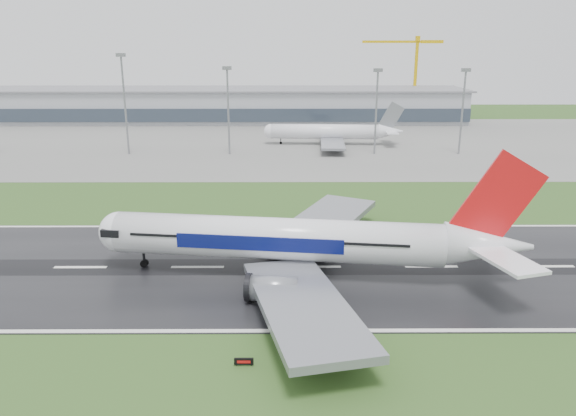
{
  "coord_description": "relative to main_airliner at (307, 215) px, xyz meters",
  "views": [
    {
      "loc": [
        35.04,
        -87.07,
        36.74
      ],
      "look_at": [
        35.51,
        12.0,
        7.0
      ],
      "focal_mm": 34.32,
      "sensor_mm": 36.0,
      "label": 1
    }
  ],
  "objects": [
    {
      "name": "ground",
      "position": [
        -38.47,
        3.39,
        -10.44
      ],
      "size": [
        520.0,
        520.0,
        0.0
      ],
      "primitive_type": "plane",
      "color": "#28491B",
      "rests_on": "ground"
    },
    {
      "name": "runway",
      "position": [
        -38.47,
        3.39,
        -10.39
      ],
      "size": [
        400.0,
        45.0,
        0.1
      ],
      "primitive_type": "cube",
      "color": "black",
      "rests_on": "ground"
    },
    {
      "name": "apron",
      "position": [
        -38.47,
        128.39,
        -10.4
      ],
      "size": [
        400.0,
        130.0,
        0.08
      ],
      "primitive_type": "cube",
      "color": "slate",
      "rests_on": "ground"
    },
    {
      "name": "terminal",
      "position": [
        -38.47,
        188.39,
        -2.94
      ],
      "size": [
        240.0,
        36.0,
        15.0
      ],
      "primitive_type": "cube",
      "color": "#94979F",
      "rests_on": "ground"
    },
    {
      "name": "main_airliner",
      "position": [
        0.0,
        0.0,
        0.0
      ],
      "size": [
        78.19,
        75.32,
        20.69
      ],
      "primitive_type": null,
      "rotation": [
        0.0,
        0.0,
        -0.13
      ],
      "color": "white",
      "rests_on": "runway"
    },
    {
      "name": "parked_airliner",
      "position": [
        13.48,
        122.05,
        -2.61
      ],
      "size": [
        55.41,
        51.96,
        15.51
      ],
      "primitive_type": null,
      "rotation": [
        0.0,
        0.0,
        -0.05
      ],
      "color": "white",
      "rests_on": "apron"
    },
    {
      "name": "tower_crane",
      "position": [
        62.83,
        203.39,
        9.8
      ],
      "size": [
        40.7,
        2.59,
        40.48
      ],
      "primitive_type": null,
      "rotation": [
        0.0,
        0.0,
        0.01
      ],
      "color": "#DEAC07",
      "rests_on": "ground"
    },
    {
      "name": "runway_sign",
      "position": [
        -8.4,
        -26.51,
        -9.92
      ],
      "size": [
        2.31,
        0.35,
        1.04
      ],
      "primitive_type": null,
      "rotation": [
        0.0,
        0.0,
        -0.04
      ],
      "color": "black",
      "rests_on": "ground"
    },
    {
      "name": "floodmast_2",
      "position": [
        -57.38,
        103.39,
        5.78
      ],
      "size": [
        0.64,
        0.64,
        32.45
      ],
      "primitive_type": "cylinder",
      "color": "gray",
      "rests_on": "ground"
    },
    {
      "name": "floodmast_3",
      "position": [
        -22.71,
        103.39,
        3.69
      ],
      "size": [
        0.64,
        0.64,
        28.27
      ],
      "primitive_type": "cylinder",
      "color": "gray",
      "rests_on": "ground"
    },
    {
      "name": "floodmast_4",
      "position": [
        27.26,
        103.39,
        3.35
      ],
      "size": [
        0.64,
        0.64,
        27.59
      ],
      "primitive_type": "cylinder",
      "color": "gray",
      "rests_on": "ground"
    },
    {
      "name": "floodmast_5",
      "position": [
        56.44,
        103.39,
        3.38
      ],
      "size": [
        0.64,
        0.64,
        27.64
      ],
      "primitive_type": "cylinder",
      "color": "gray",
      "rests_on": "ground"
    }
  ]
}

